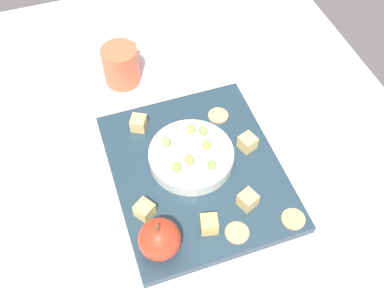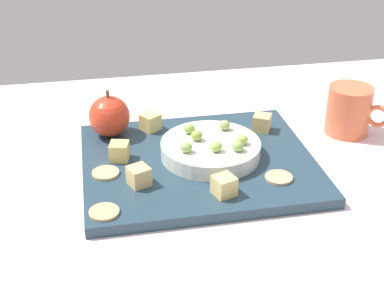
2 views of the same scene
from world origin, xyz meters
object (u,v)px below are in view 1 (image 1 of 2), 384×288
grape_1 (207,145)px  grape_4 (191,129)px  serving_dish (191,156)px  cheese_cube_3 (248,200)px  cheese_cube_0 (139,123)px  cracker_0 (238,233)px  grape_3 (203,131)px  grape_5 (166,142)px  cheese_cube_2 (247,143)px  apple_whole (159,239)px  cheese_cube_1 (209,224)px  grape_2 (189,160)px  grape_0 (212,165)px  grape_6 (176,166)px  cheese_cube_4 (145,210)px  cracker_1 (218,116)px  platter (197,171)px  cup (121,65)px  cracker_2 (293,219)px

grape_1 → grape_4: size_ratio=1.00×
serving_dish → cheese_cube_3: size_ratio=5.55×
cheese_cube_0 → cracker_0: (-26.65, -9.49, -1.18)cm
grape_3 → grape_4: size_ratio=1.00×
grape_5 → cracker_0: bearing=-162.3°
cheese_cube_2 → cracker_0: bearing=152.2°
grape_1 → cheese_cube_3: bearing=-165.5°
apple_whole → cheese_cube_1: size_ratio=2.44×
cheese_cube_3 → grape_2: (9.74, 7.06, 1.86)cm
grape_2 → apple_whole: bearing=144.3°
grape_5 → cheese_cube_0: bearing=24.4°
grape_0 → grape_2: same height
cracker_0 → grape_6: grape_6 is taller
cheese_cube_1 → cheese_cube_0: bearing=12.5°
grape_1 → grape_2: size_ratio=1.00×
cheese_cube_0 → serving_dish: bearing=-146.1°
apple_whole → grape_2: (12.77, -9.17, -0.13)cm
cheese_cube_1 → cheese_cube_2: 18.21cm
apple_whole → grape_6: (12.37, -6.61, -0.17)cm
cheese_cube_0 → cheese_cube_4: bearing=168.1°
apple_whole → cheese_cube_1: 8.81cm
cheese_cube_3 → grape_4: 16.95cm
cheese_cube_3 → grape_3: (15.08, 2.58, 1.81)cm
grape_0 → grape_6: size_ratio=1.00×
cheese_cube_0 → cheese_cube_2: (-10.94, -17.77, 0.00)cm
cheese_cube_2 → cheese_cube_3: (-11.18, 4.71, 0.00)cm
cheese_cube_3 → cheese_cube_4: (3.74, 16.93, 0.00)cm
cheese_cube_1 → grape_1: 14.86cm
cheese_cube_1 → grape_0: grape_0 is taller
grape_4 → grape_5: size_ratio=1.00×
cheese_cube_0 → grape_3: 12.75cm
cheese_cube_4 → cracker_0: (-8.28, -13.36, -1.18)cm
cheese_cube_0 → grape_4: bearing=-124.6°
cheese_cube_4 → cracker_1: (16.18, -19.25, -1.18)cm
cheese_cube_2 → grape_1: 8.02cm
cracker_0 → grape_4: grape_4 is taller
cracker_1 → grape_5: bearing=113.1°
cheese_cube_2 → grape_2: size_ratio=1.53×
cheese_cube_0 → cracker_0: size_ratio=0.69×
cheese_cube_2 → cracker_1: (8.74, 2.39, -1.18)cm
apple_whole → cracker_0: apple_whole is taller
grape_0 → platter: bearing=41.8°
cracker_1 → cup: 23.15cm
cheese_cube_3 → grape_2: 12.17cm
apple_whole → grape_3: (18.11, -13.64, -0.18)cm
grape_3 → cracker_2: bearing=-156.8°
cheese_cube_2 → grape_3: grape_3 is taller
grape_1 → grape_5: size_ratio=1.00×
grape_1 → grape_3: 3.27cm
cheese_cube_3 → grape_5: size_ratio=1.53×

